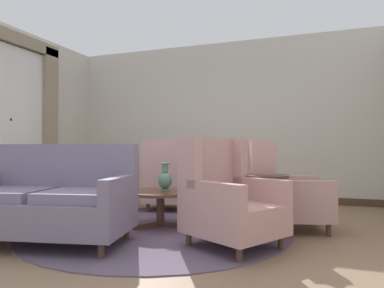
# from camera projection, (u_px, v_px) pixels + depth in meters

# --- Properties ---
(ground) EXTENTS (8.52, 8.52, 0.00)m
(ground) POSITION_uv_depth(u_px,v_px,m) (146.00, 236.00, 3.84)
(ground) COLOR #896B51
(wall_back) EXTENTS (6.13, 0.08, 2.97)m
(wall_back) POSITION_uv_depth(u_px,v_px,m) (219.00, 121.00, 6.72)
(wall_back) COLOR beige
(wall_back) RESTS_ON ground
(wall_left) EXTENTS (0.08, 4.26, 2.97)m
(wall_left) POSITION_uv_depth(u_px,v_px,m) (7.00, 116.00, 5.72)
(wall_left) COLOR beige
(wall_left) RESTS_ON ground
(baseboard_back) EXTENTS (5.97, 0.03, 0.12)m
(baseboard_back) POSITION_uv_depth(u_px,v_px,m) (218.00, 196.00, 6.65)
(baseboard_back) COLOR #4C3323
(baseboard_back) RESTS_ON ground
(area_rug) EXTENTS (3.07, 3.07, 0.01)m
(area_rug) POSITION_uv_depth(u_px,v_px,m) (157.00, 229.00, 4.12)
(area_rug) COLOR #5B4C60
(area_rug) RESTS_ON ground
(window_with_curtains) EXTENTS (0.12, 2.01, 2.70)m
(window_with_curtains) POSITION_uv_depth(u_px,v_px,m) (11.00, 110.00, 5.69)
(window_with_curtains) COLOR silver
(coffee_table) EXTENTS (0.83, 0.83, 0.44)m
(coffee_table) POSITION_uv_depth(u_px,v_px,m) (160.00, 198.00, 4.27)
(coffee_table) COLOR #4C3323
(coffee_table) RESTS_ON ground
(porcelain_vase) EXTENTS (0.17, 0.17, 0.34)m
(porcelain_vase) POSITION_uv_depth(u_px,v_px,m) (165.00, 179.00, 4.28)
(porcelain_vase) COLOR #4C7A66
(porcelain_vase) RESTS_ON coffee_table
(settee) EXTENTS (1.75, 1.12, 1.00)m
(settee) POSITION_uv_depth(u_px,v_px,m) (49.00, 202.00, 3.53)
(settee) COLOR slate
(settee) RESTS_ON ground
(armchair_far_left) EXTENTS (0.87, 0.96, 1.08)m
(armchair_far_left) POSITION_uv_depth(u_px,v_px,m) (170.00, 181.00, 5.46)
(armchair_far_left) COLOR tan
(armchair_far_left) RESTS_ON ground
(armchair_beside_settee) EXTENTS (1.08, 1.01, 1.04)m
(armchair_beside_settee) POSITION_uv_depth(u_px,v_px,m) (279.00, 193.00, 4.18)
(armchair_beside_settee) COLOR tan
(armchair_beside_settee) RESTS_ON ground
(armchair_near_sideboard) EXTENTS (1.10, 1.08, 0.98)m
(armchair_near_sideboard) POSITION_uv_depth(u_px,v_px,m) (107.00, 183.00, 5.32)
(armchair_near_sideboard) COLOR tan
(armchair_near_sideboard) RESTS_ON ground
(armchair_foreground_right) EXTENTS (1.08, 1.05, 1.06)m
(armchair_foreground_right) POSITION_uv_depth(u_px,v_px,m) (227.00, 200.00, 3.43)
(armchair_foreground_right) COLOR tan
(armchair_foreground_right) RESTS_ON ground
(side_table) EXTENTS (0.52, 0.52, 0.67)m
(side_table) POSITION_uv_depth(u_px,v_px,m) (265.00, 199.00, 3.81)
(side_table) COLOR #4C3323
(side_table) RESTS_ON ground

